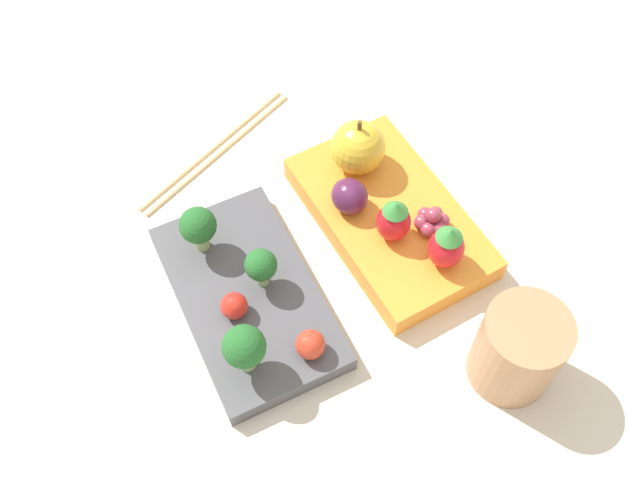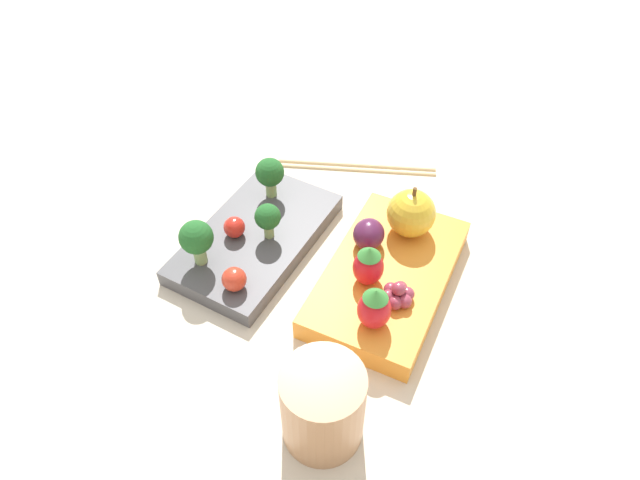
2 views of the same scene
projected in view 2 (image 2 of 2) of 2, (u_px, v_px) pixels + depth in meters
name	position (u px, v px, depth m)	size (l,w,h in m)	color
ground_plane	(320.00, 261.00, 0.65)	(4.00, 4.00, 0.00)	beige
bento_box_savoury	(257.00, 236.00, 0.66)	(0.22, 0.15, 0.02)	#4C4C51
bento_box_fruit	(387.00, 277.00, 0.61)	(0.22, 0.14, 0.03)	orange
broccoli_floret_0	(270.00, 173.00, 0.67)	(0.03, 0.03, 0.05)	#93B770
broccoli_floret_1	(269.00, 216.00, 0.63)	(0.03, 0.03, 0.04)	#93B770
broccoli_floret_2	(196.00, 239.00, 0.59)	(0.04, 0.04, 0.06)	#93B770
cherry_tomato_0	(234.00, 279.00, 0.58)	(0.03, 0.03, 0.03)	red
cherry_tomato_1	(234.00, 227.00, 0.64)	(0.02, 0.02, 0.02)	red
apple	(411.00, 213.00, 0.62)	(0.05, 0.05, 0.06)	gold
strawberry_0	(368.00, 265.00, 0.57)	(0.03, 0.03, 0.05)	red
strawberry_1	(374.00, 308.00, 0.54)	(0.03, 0.03, 0.05)	red
plum	(369.00, 234.00, 0.61)	(0.04, 0.03, 0.03)	#511E42
grape_cluster	(398.00, 294.00, 0.57)	(0.03, 0.03, 0.02)	#93384C
drinking_cup	(323.00, 406.00, 0.48)	(0.07, 0.07, 0.09)	tan
chopsticks_pair	(356.00, 166.00, 0.76)	(0.07, 0.21, 0.01)	tan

